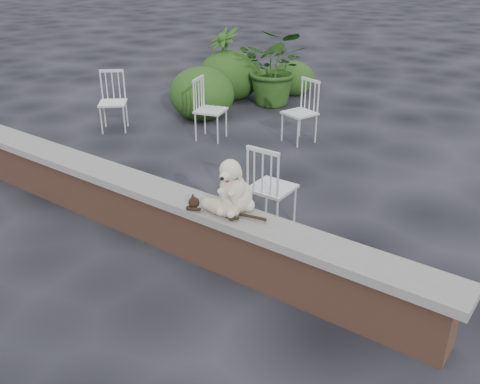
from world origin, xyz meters
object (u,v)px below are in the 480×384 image
Objects in this scene: dog at (236,183)px; chair_b at (300,112)px; chair_e at (211,109)px; cat at (219,206)px; chair_a at (113,102)px; potted_plant_a at (276,67)px; potted_plant_b at (224,62)px; chair_c at (272,186)px.

chair_b is (-1.26, 3.29, -0.38)m from dog.
chair_e is 1.34m from chair_b.
chair_e is at bearing 123.83° from dog.
dog reaches higher than cat.
chair_e and chair_a have the same top height.
dog is 3.54m from chair_b.
potted_plant_a is at bearing 108.48° from cat.
chair_b is 2.97m from chair_a.
potted_plant_b is at bearing 46.09° from chair_a.
chair_e is at bearing -83.72° from potted_plant_a.
chair_c is at bearing -58.48° from chair_a.
dog is 0.61× the size of cat.
potted_plant_b reaches higher than dog.
cat is 0.94× the size of chair_e.
potted_plant_b is (-3.67, 3.89, 0.19)m from chair_c.
potted_plant_b is at bearing 118.42° from cat.
cat is 3.64m from chair_b.
potted_plant_a reaches higher than dog.
potted_plant_b reaches higher than chair_a.
potted_plant_b is at bearing 16.74° from chair_e.
chair_b is at bearing -15.64° from chair_a.
chair_c is (1.11, -2.46, 0.00)m from chair_b.
potted_plant_a is at bearing -10.41° from chair_e.
potted_plant_b is (-2.55, 1.43, 0.19)m from chair_b.
potted_plant_a is (-2.67, 4.80, -0.15)m from dog.
chair_e is 0.71× the size of potted_plant_b.
chair_c is 0.71× the size of potted_plant_b.
dog is 6.07m from potted_plant_b.
cat is 0.94× the size of chair_a.
chair_b is 1.00× the size of chair_a.
cat is 5.58m from potted_plant_a.
chair_e reaches higher than cat.
cat is 4.43m from chair_a.
dog is 3.58m from chair_e.
potted_plant_b reaches higher than chair_e.
potted_plant_a is (-2.59, 4.95, 0.04)m from cat.
chair_e is at bearing -56.56° from potted_plant_b.
chair_c is at bearing -47.98° from chair_b.
chair_a reaches higher than cat.
chair_a is at bearing -114.61° from potted_plant_a.
potted_plant_a reaches higher than cat.
chair_b is at bearing 101.94° from dog.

